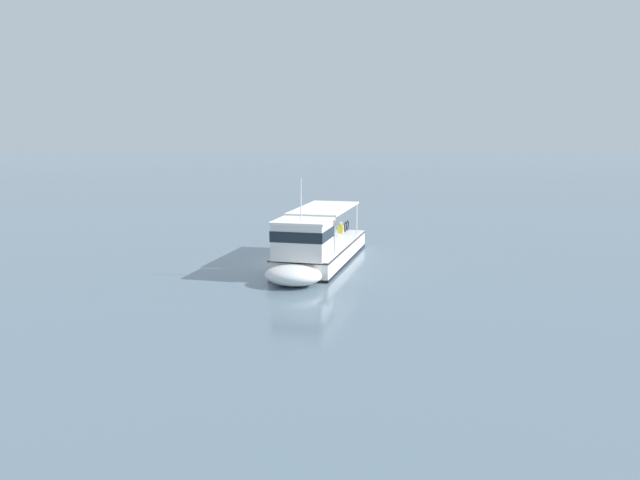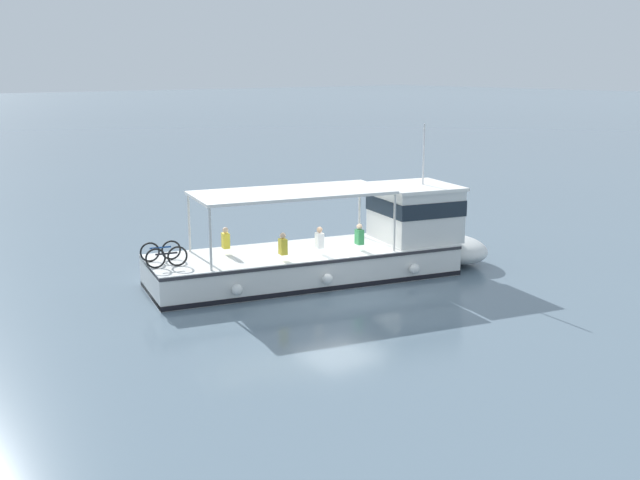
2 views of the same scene
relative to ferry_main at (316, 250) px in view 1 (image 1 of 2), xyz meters
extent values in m
plane|color=slate|center=(1.16, 0.95, -1.02)|extent=(400.00, 400.00, 0.00)
cube|color=white|center=(1.56, -0.44, -0.47)|extent=(11.26, 5.97, 1.10)
ellipsoid|color=white|center=(-4.42, 1.22, -0.47)|extent=(2.91, 3.43, 1.01)
cube|color=black|center=(1.56, -0.44, -0.92)|extent=(11.27, 6.01, 0.16)
cube|color=#2D2D33|center=(1.56, -0.44, 0.00)|extent=(11.28, 6.03, 0.10)
cube|color=white|center=(-2.68, 0.74, 1.03)|extent=(3.23, 3.32, 1.90)
cube|color=#19232D|center=(-2.68, 0.74, 1.37)|extent=(3.29, 3.39, 0.56)
cube|color=white|center=(-2.68, 0.74, 2.04)|extent=(3.43, 3.51, 0.12)
cube|color=white|center=(1.99, -0.56, 2.13)|extent=(7.24, 4.63, 0.10)
cylinder|color=silver|center=(-1.51, -1.00, 1.08)|extent=(0.08, 0.08, 2.00)
cylinder|color=silver|center=(-0.78, 1.62, 1.08)|extent=(0.08, 0.08, 2.00)
cylinder|color=silver|center=(4.76, -2.74, 1.08)|extent=(0.08, 0.08, 2.00)
cylinder|color=silver|center=(5.48, -0.12, 1.08)|extent=(0.08, 0.08, 2.00)
cylinder|color=silver|center=(-2.97, 0.82, 3.20)|extent=(0.06, 0.06, 2.20)
sphere|color=white|center=(-1.24, 2.19, -0.52)|extent=(0.36, 0.36, 0.36)
sphere|color=white|center=(1.93, 1.31, -0.52)|extent=(0.36, 0.36, 0.36)
sphere|color=white|center=(4.92, 0.48, -0.52)|extent=(0.36, 0.36, 0.36)
torus|color=black|center=(5.82, -2.09, 0.41)|extent=(0.65, 0.23, 0.66)
torus|color=black|center=(6.49, -2.27, 0.41)|extent=(0.65, 0.23, 0.66)
cylinder|color=#1E478C|center=(6.16, -2.18, 0.53)|extent=(0.69, 0.24, 0.06)
torus|color=black|center=(6.06, -1.22, 0.41)|extent=(0.65, 0.23, 0.66)
torus|color=black|center=(6.73, -1.41, 0.41)|extent=(0.65, 0.23, 0.66)
cylinder|color=#232328|center=(6.40, -1.31, 0.53)|extent=(0.69, 0.24, 0.06)
cube|color=yellow|center=(3.98, -1.66, 0.54)|extent=(0.30, 0.37, 0.52)
sphere|color=beige|center=(3.98, -1.66, 0.91)|extent=(0.20, 0.20, 0.20)
cube|color=yellow|center=(2.98, 0.27, 0.54)|extent=(0.30, 0.37, 0.52)
sphere|color=beige|center=(2.98, 0.27, 0.91)|extent=(0.20, 0.20, 0.20)
cube|color=white|center=(1.46, 0.30, 0.54)|extent=(0.30, 0.37, 0.52)
sphere|color=tan|center=(1.46, 0.30, 0.91)|extent=(0.20, 0.20, 0.20)
cube|color=#338C4C|center=(0.06, 0.76, 0.54)|extent=(0.30, 0.37, 0.52)
sphere|color=beige|center=(0.06, 0.76, 0.91)|extent=(0.20, 0.20, 0.20)
camera|label=1|loc=(-35.62, 0.74, 6.80)|focal=35.80mm
camera|label=2|loc=(17.40, 20.08, 6.35)|focal=43.05mm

